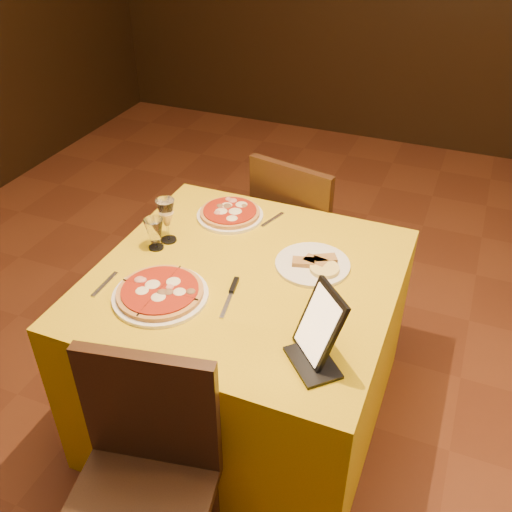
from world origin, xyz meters
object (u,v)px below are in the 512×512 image
at_px(main_table, 247,348).
at_px(tablet, 320,324).
at_px(pizza_near, 160,294).
at_px(chair_main_far, 308,234).
at_px(pizza_far, 230,214).
at_px(water_glass, 155,234).
at_px(wine_glass, 167,220).

bearing_deg(main_table, tablet, -38.43).
bearing_deg(pizza_near, chair_main_far, 77.66).
relative_size(pizza_far, water_glass, 2.20).
bearing_deg(pizza_far, tablet, -47.51).
bearing_deg(chair_main_far, pizza_near, 90.05).
distance_m(water_glass, tablet, 0.83).
bearing_deg(pizza_near, tablet, -5.51).
relative_size(wine_glass, tablet, 0.78).
xyz_separation_m(chair_main_far, tablet, (0.37, -1.09, 0.41)).
bearing_deg(pizza_far, wine_glass, -120.49).
distance_m(chair_main_far, pizza_far, 0.58).
distance_m(chair_main_far, pizza_near, 1.10).
distance_m(pizza_near, wine_glass, 0.37).
height_order(chair_main_far, pizza_near, chair_main_far).
bearing_deg(main_table, chair_main_far, 90.00).
height_order(main_table, wine_glass, wine_glass).
bearing_deg(tablet, chair_main_far, 155.00).
height_order(main_table, pizza_far, pizza_far).
distance_m(pizza_near, water_glass, 0.32).
height_order(water_glass, tablet, tablet).
relative_size(pizza_far, wine_glass, 1.50).
bearing_deg(water_glass, chair_main_far, 62.68).
xyz_separation_m(pizza_far, tablet, (0.59, -0.65, 0.10)).
bearing_deg(tablet, wine_glass, -161.02).
xyz_separation_m(main_table, water_glass, (-0.40, 0.03, 0.44)).
height_order(pizza_near, pizza_far, same).
height_order(main_table, tablet, tablet).
bearing_deg(water_glass, tablet, -22.72).
bearing_deg(water_glass, pizza_near, -56.94).
bearing_deg(main_table, pizza_near, -133.85).
height_order(main_table, pizza_near, pizza_near).
distance_m(wine_glass, tablet, 0.84).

